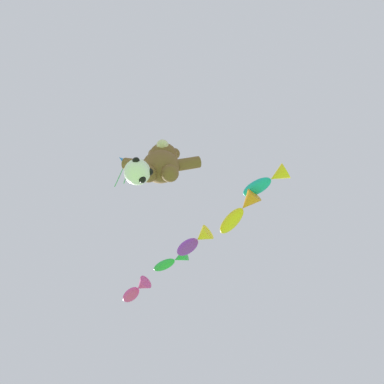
{
  "coord_description": "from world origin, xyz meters",
  "views": [
    {
      "loc": [
        1.9,
        0.45,
        1.25
      ],
      "look_at": [
        1.82,
        4.19,
        10.7
      ],
      "focal_mm": 35.0,
      "sensor_mm": 36.0,
      "label": 1
    }
  ],
  "objects_px": {
    "fish_kite_goldfin": "(240,211)",
    "diamond_kite": "(128,167)",
    "fish_kite_emerald": "(172,261)",
    "fish_kite_magenta": "(136,290)",
    "teddy_bear_kite": "(162,163)",
    "soccer_ball_kite": "(138,172)",
    "fish_kite_violet": "(195,241)",
    "fish_kite_teal": "(268,181)"
  },
  "relations": [
    {
      "from": "soccer_ball_kite",
      "to": "teddy_bear_kite",
      "type": "bearing_deg",
      "value": 20.39
    },
    {
      "from": "fish_kite_violet",
      "to": "fish_kite_magenta",
      "type": "distance_m",
      "value": 3.77
    },
    {
      "from": "teddy_bear_kite",
      "to": "fish_kite_goldfin",
      "type": "xyz_separation_m",
      "value": [
        2.87,
        3.16,
        3.2
      ]
    },
    {
      "from": "teddy_bear_kite",
      "to": "fish_kite_violet",
      "type": "xyz_separation_m",
      "value": [
        0.96,
        4.41,
        2.97
      ]
    },
    {
      "from": "fish_kite_emerald",
      "to": "fish_kite_magenta",
      "type": "relative_size",
      "value": 1.17
    },
    {
      "from": "teddy_bear_kite",
      "to": "fish_kite_emerald",
      "type": "distance_m",
      "value": 7.14
    },
    {
      "from": "fish_kite_teal",
      "to": "fish_kite_goldfin",
      "type": "distance_m",
      "value": 1.71
    },
    {
      "from": "diamond_kite",
      "to": "teddy_bear_kite",
      "type": "bearing_deg",
      "value": -37.78
    },
    {
      "from": "teddy_bear_kite",
      "to": "fish_kite_violet",
      "type": "bearing_deg",
      "value": 77.66
    },
    {
      "from": "soccer_ball_kite",
      "to": "diamond_kite",
      "type": "xyz_separation_m",
      "value": [
        -1.3,
        1.62,
        5.55
      ]
    },
    {
      "from": "soccer_ball_kite",
      "to": "diamond_kite",
      "type": "distance_m",
      "value": 5.93
    },
    {
      "from": "soccer_ball_kite",
      "to": "fish_kite_violet",
      "type": "bearing_deg",
      "value": 71.99
    },
    {
      "from": "fish_kite_goldfin",
      "to": "teddy_bear_kite",
      "type": "bearing_deg",
      "value": -132.24
    },
    {
      "from": "fish_kite_goldfin",
      "to": "fish_kite_magenta",
      "type": "distance_m",
      "value": 6.02
    },
    {
      "from": "fish_kite_teal",
      "to": "diamond_kite",
      "type": "xyz_separation_m",
      "value": [
        -5.88,
        -0.57,
        0.49
      ]
    },
    {
      "from": "teddy_bear_kite",
      "to": "fish_kite_violet",
      "type": "height_order",
      "value": "fish_kite_violet"
    },
    {
      "from": "teddy_bear_kite",
      "to": "fish_kite_magenta",
      "type": "height_order",
      "value": "fish_kite_magenta"
    },
    {
      "from": "fish_kite_violet",
      "to": "fish_kite_magenta",
      "type": "height_order",
      "value": "fish_kite_magenta"
    },
    {
      "from": "fish_kite_goldfin",
      "to": "soccer_ball_kite",
      "type": "bearing_deg",
      "value": -135.38
    },
    {
      "from": "fish_kite_goldfin",
      "to": "fish_kite_violet",
      "type": "height_order",
      "value": "fish_kite_goldfin"
    },
    {
      "from": "teddy_bear_kite",
      "to": "fish_kite_emerald",
      "type": "relative_size",
      "value": 1.42
    },
    {
      "from": "diamond_kite",
      "to": "fish_kite_emerald",
      "type": "bearing_deg",
      "value": 69.29
    },
    {
      "from": "teddy_bear_kite",
      "to": "soccer_ball_kite",
      "type": "relative_size",
      "value": 3.11
    },
    {
      "from": "fish_kite_teal",
      "to": "fish_kite_emerald",
      "type": "relative_size",
      "value": 1.18
    },
    {
      "from": "teddy_bear_kite",
      "to": "fish_kite_magenta",
      "type": "xyz_separation_m",
      "value": [
        -1.76,
        7.0,
        3.21
      ]
    },
    {
      "from": "fish_kite_teal",
      "to": "soccer_ball_kite",
      "type": "bearing_deg",
      "value": -154.41
    },
    {
      "from": "fish_kite_emerald",
      "to": "diamond_kite",
      "type": "distance_m",
      "value": 4.85
    },
    {
      "from": "soccer_ball_kite",
      "to": "fish_kite_emerald",
      "type": "relative_size",
      "value": 0.46
    },
    {
      "from": "fish_kite_goldfin",
      "to": "fish_kite_emerald",
      "type": "xyz_separation_m",
      "value": [
        -2.99,
        2.8,
        0.72
      ]
    },
    {
      "from": "teddy_bear_kite",
      "to": "fish_kite_goldfin",
      "type": "distance_m",
      "value": 5.33
    },
    {
      "from": "fish_kite_teal",
      "to": "fish_kite_violet",
      "type": "xyz_separation_m",
      "value": [
        -3.08,
        2.41,
        -0.68
      ]
    },
    {
      "from": "teddy_bear_kite",
      "to": "fish_kite_emerald",
      "type": "height_order",
      "value": "fish_kite_emerald"
    },
    {
      "from": "soccer_ball_kite",
      "to": "fish_kite_teal",
      "type": "relative_size",
      "value": 0.39
    },
    {
      "from": "fish_kite_emerald",
      "to": "fish_kite_magenta",
      "type": "distance_m",
      "value": 2.07
    },
    {
      "from": "diamond_kite",
      "to": "soccer_ball_kite",
      "type": "bearing_deg",
      "value": -51.22
    },
    {
      "from": "soccer_ball_kite",
      "to": "diamond_kite",
      "type": "bearing_deg",
      "value": 128.78
    },
    {
      "from": "fish_kite_goldfin",
      "to": "diamond_kite",
      "type": "relative_size",
      "value": 0.7
    },
    {
      "from": "fish_kite_emerald",
      "to": "teddy_bear_kite",
      "type": "bearing_deg",
      "value": -88.85
    },
    {
      "from": "fish_kite_goldfin",
      "to": "fish_kite_emerald",
      "type": "relative_size",
      "value": 1.21
    },
    {
      "from": "teddy_bear_kite",
      "to": "fish_kite_magenta",
      "type": "bearing_deg",
      "value": 104.14
    },
    {
      "from": "soccer_ball_kite",
      "to": "fish_kite_goldfin",
      "type": "bearing_deg",
      "value": 44.62
    },
    {
      "from": "soccer_ball_kite",
      "to": "fish_kite_emerald",
      "type": "height_order",
      "value": "fish_kite_emerald"
    }
  ]
}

